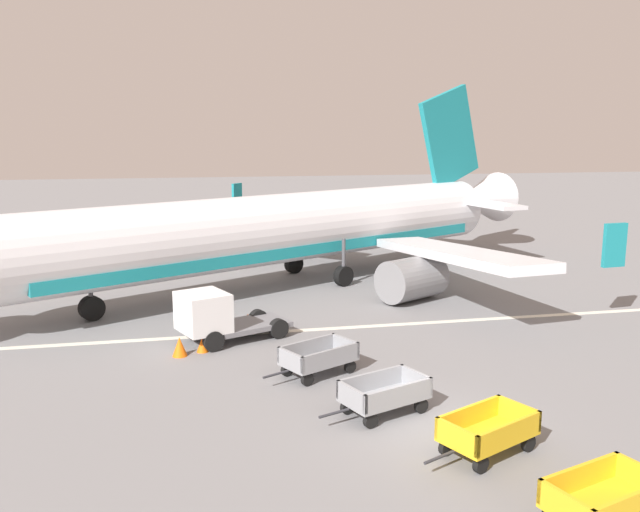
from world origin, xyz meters
TOP-DOWN VIEW (x-y plane):
  - ground_plane at (0.00, 0.00)m, footprint 220.00×220.00m
  - apron_stripe at (0.00, 9.78)m, footprint 120.00×0.36m
  - airplane at (-0.64, 18.64)m, footprint 34.71×28.76m
  - baggage_cart_nearest at (1.82, -5.21)m, footprint 3.61×2.09m
  - baggage_cart_second_in_row at (0.86, -1.76)m, footprint 3.53×2.32m
  - baggage_cart_third_in_row at (-1.03, 1.13)m, footprint 3.58×2.21m
  - baggage_cart_fourth_in_row at (-2.29, 4.63)m, footprint 3.49×2.40m
  - service_truck_beside_carts at (-5.59, 8.82)m, footprint 4.77×3.43m
  - traffic_cone_near_plane at (-6.97, 7.54)m, footprint 0.55×0.55m
  - traffic_cone_mid_apron at (-6.12, 7.86)m, footprint 0.45×0.45m
  - traffic_cone_by_carts at (-4.13, 10.62)m, footprint 0.48×0.48m

SIDE VIEW (x-z plane):
  - ground_plane at x=0.00m, z-range 0.00..0.00m
  - apron_stripe at x=0.00m, z-range 0.00..0.01m
  - traffic_cone_mid_apron at x=-6.12m, z-range 0.00..0.59m
  - traffic_cone_by_carts at x=-4.13m, z-range 0.00..0.63m
  - traffic_cone_near_plane at x=-6.97m, z-range 0.00..0.73m
  - baggage_cart_nearest at x=1.82m, z-range 0.07..1.14m
  - baggage_cart_second_in_row at x=0.86m, z-range 0.07..1.14m
  - baggage_cart_third_in_row at x=-1.03m, z-range 0.07..1.14m
  - baggage_cart_fourth_in_row at x=-2.29m, z-range 0.07..1.14m
  - service_truck_beside_carts at x=-5.59m, z-range 0.05..2.15m
  - airplane at x=-0.64m, z-range -2.62..8.72m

